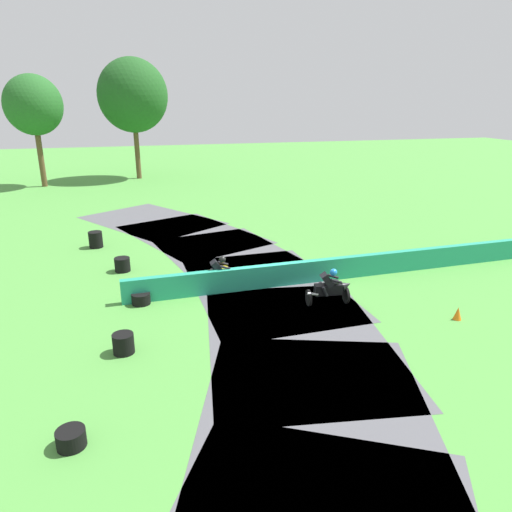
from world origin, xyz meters
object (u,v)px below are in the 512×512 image
Objects in this scene: tire_stack_mid_b at (141,299)px; tire_stack_far at (122,265)px; tire_stack_near at (71,438)px; motorcycle_chase_yellow at (221,274)px; tire_stack_mid_a at (123,343)px; traffic_cone at (458,313)px; motorcycle_lead_black at (330,287)px; tire_stack_extra_a at (96,240)px.

tire_stack_far is at bearing 100.08° from tire_stack_mid_b.
motorcycle_chase_yellow is at bearing 58.56° from tire_stack_near.
motorcycle_chase_yellow reaches higher than tire_stack_far.
tire_stack_mid_a is at bearing -100.01° from tire_stack_mid_b.
tire_stack_near is at bearing -106.08° from tire_stack_mid_a.
tire_stack_far is at bearing 144.71° from traffic_cone.
tire_stack_far is at bearing 142.80° from motorcycle_lead_black.
tire_stack_mid_a and tire_stack_far have the same top height.
motorcycle_lead_black is 2.53× the size of tire_stack_mid_b.
tire_stack_mid_a reaches higher than tire_stack_mid_b.
tire_stack_mid_b is at bearing 164.61° from motorcycle_lead_black.
motorcycle_chase_yellow is 8.56m from tire_stack_extra_a.
motorcycle_chase_yellow is at bearing -39.95° from tire_stack_far.
motorcycle_lead_black reaches higher than tire_stack_far.
tire_stack_mid_b is 1.53× the size of traffic_cone.
tire_stack_mid_b is 11.00m from traffic_cone.
tire_stack_near is 3.90m from tire_stack_mid_a.
traffic_cone is (10.89, -7.71, -0.08)m from tire_stack_far.
motorcycle_chase_yellow is 2.51× the size of tire_stack_mid_b.
tire_stack_mid_a reaches higher than traffic_cone.
tire_stack_extra_a is 16.79m from traffic_cone.
tire_stack_mid_a is (-7.17, -1.60, -0.36)m from motorcycle_lead_black.
tire_stack_far is at bearing -71.59° from tire_stack_extra_a.
tire_stack_extra_a is (-1.34, 10.94, 0.10)m from tire_stack_mid_a.
tire_stack_near is 10.88m from tire_stack_far.
tire_stack_extra_a is at bearing 125.60° from motorcycle_chase_yellow.
tire_stack_far is at bearing 140.05° from motorcycle_chase_yellow.
tire_stack_mid_b is at bearing -79.92° from tire_stack_far.
tire_stack_near is at bearing -165.31° from traffic_cone.
tire_stack_far is (1.03, 10.83, 0.10)m from tire_stack_near.
motorcycle_lead_black reaches higher than tire_stack_extra_a.
tire_stack_mid_b is 0.84× the size of tire_stack_extra_a.
tire_stack_mid_a is (1.08, 3.75, 0.10)m from tire_stack_near.
motorcycle_chase_yellow is 3.13m from tire_stack_mid_b.
traffic_cone reaches higher than tire_stack_mid_b.
motorcycle_chase_yellow is 2.72× the size of tire_stack_mid_a.
tire_stack_mid_a is 3.46m from tire_stack_mid_b.
traffic_cone is at bearing -35.29° from tire_stack_far.
tire_stack_extra_a is at bearing 104.43° from tire_stack_mid_b.
motorcycle_lead_black is 2.75× the size of tire_stack_mid_a.
motorcycle_chase_yellow is 3.82× the size of traffic_cone.
tire_stack_mid_a is 11.02m from tire_stack_extra_a.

